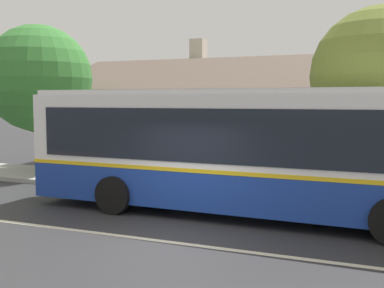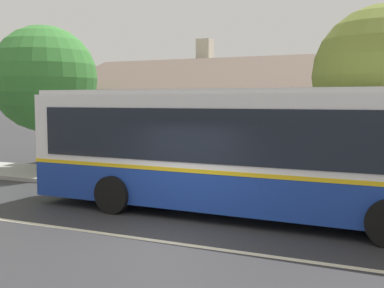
{
  "view_description": "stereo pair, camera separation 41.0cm",
  "coord_description": "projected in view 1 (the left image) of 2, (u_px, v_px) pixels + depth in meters",
  "views": [
    {
      "loc": [
        4.48,
        -8.92,
        2.98
      ],
      "look_at": [
        -0.78,
        3.6,
        1.74
      ],
      "focal_mm": 45.0,
      "sensor_mm": 36.0,
      "label": 1
    },
    {
      "loc": [
        4.86,
        -8.76,
        2.98
      ],
      "look_at": [
        -0.78,
        3.6,
        1.74
      ],
      "focal_mm": 45.0,
      "sensor_mm": 36.0,
      "label": 2
    }
  ],
  "objects": [
    {
      "name": "street_tree_secondary",
      "position": [
        39.0,
        83.0,
        19.14
      ],
      "size": [
        4.23,
        4.23,
        5.95
      ],
      "color": "#4C3828",
      "rests_on": "ground"
    },
    {
      "name": "community_building",
      "position": [
        321.0,
        127.0,
        21.28
      ],
      "size": [
        23.25,
        9.02,
        6.02
      ],
      "color": "beige",
      "rests_on": "ground"
    },
    {
      "name": "street_tree_primary",
      "position": [
        383.0,
        81.0,
        14.42
      ],
      "size": [
        4.24,
        4.24,
        5.81
      ],
      "color": "#4C3828",
      "rests_on": "ground"
    },
    {
      "name": "lane_divider_stripe",
      "position": [
        160.0,
        241.0,
        10.2
      ],
      "size": [
        60.0,
        0.16,
        0.01
      ],
      "primitive_type": "cube",
      "color": "beige",
      "rests_on": "ground"
    },
    {
      "name": "bench_by_building",
      "position": [
        113.0,
        169.0,
        16.88
      ],
      "size": [
        1.51,
        0.51,
        0.94
      ],
      "color": "#4C4C4C",
      "rests_on": "sidewalk_far"
    },
    {
      "name": "transit_bus",
      "position": [
        246.0,
        148.0,
        12.31
      ],
      "size": [
        11.73,
        2.94,
        3.25
      ],
      "color": "navy",
      "rests_on": "ground"
    },
    {
      "name": "sidewalk_far",
      "position": [
        242.0,
        189.0,
        15.7
      ],
      "size": [
        60.0,
        3.0,
        0.15
      ],
      "primitive_type": "cube",
      "color": "#9E9E99",
      "rests_on": "ground"
    },
    {
      "name": "ground_plane",
      "position": [
        160.0,
        241.0,
        10.2
      ],
      "size": [
        300.0,
        300.0,
        0.0
      ],
      "primitive_type": "plane",
      "color": "#2D2D30"
    }
  ]
}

